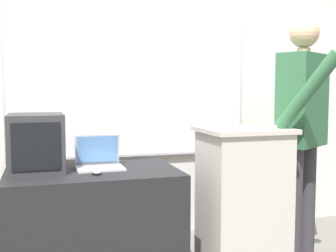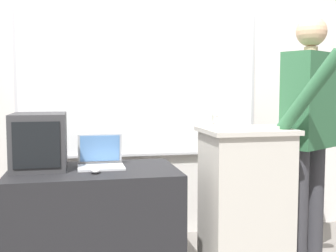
{
  "view_description": "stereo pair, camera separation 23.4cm",
  "coord_description": "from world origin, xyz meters",
  "px_view_note": "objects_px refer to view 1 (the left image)",
  "views": [
    {
      "loc": [
        -0.96,
        -2.21,
        1.26
      ],
      "look_at": [
        -0.17,
        0.36,
        1.04
      ],
      "focal_mm": 45.0,
      "sensor_mm": 36.0,
      "label": 1
    },
    {
      "loc": [
        -0.74,
        -2.27,
        1.26
      ],
      "look_at": [
        -0.17,
        0.36,
        1.04
      ],
      "focal_mm": 45.0,
      "sensor_mm": 36.0,
      "label": 2
    }
  ],
  "objects_px": {
    "lectern_podium": "(243,202)",
    "computer_mouse_by_laptop": "(97,172)",
    "coffee_mug": "(205,119)",
    "wireless_keyboard": "(247,127)",
    "crt_monitor": "(36,142)",
    "laptop": "(99,159)",
    "person_presenter": "(302,124)",
    "computer_mouse_by_keyboard": "(279,125)",
    "side_desk": "(94,229)"
  },
  "relations": [
    {
      "from": "lectern_podium",
      "to": "computer_mouse_by_laptop",
      "type": "bearing_deg",
      "value": 178.95
    },
    {
      "from": "lectern_podium",
      "to": "coffee_mug",
      "type": "xyz_separation_m",
      "value": [
        -0.2,
        0.17,
        0.55
      ]
    },
    {
      "from": "wireless_keyboard",
      "to": "computer_mouse_by_laptop",
      "type": "height_order",
      "value": "wireless_keyboard"
    },
    {
      "from": "computer_mouse_by_laptop",
      "to": "crt_monitor",
      "type": "distance_m",
      "value": 0.45
    },
    {
      "from": "wireless_keyboard",
      "to": "crt_monitor",
      "type": "xyz_separation_m",
      "value": [
        -1.32,
        0.31,
        -0.09
      ]
    },
    {
      "from": "computer_mouse_by_laptop",
      "to": "coffee_mug",
      "type": "relative_size",
      "value": 0.73
    },
    {
      "from": "lectern_podium",
      "to": "laptop",
      "type": "xyz_separation_m",
      "value": [
        -0.93,
        0.23,
        0.31
      ]
    },
    {
      "from": "person_presenter",
      "to": "computer_mouse_by_keyboard",
      "type": "bearing_deg",
      "value": 171.34
    },
    {
      "from": "side_desk",
      "to": "computer_mouse_by_keyboard",
      "type": "relative_size",
      "value": 10.75
    },
    {
      "from": "laptop",
      "to": "coffee_mug",
      "type": "xyz_separation_m",
      "value": [
        0.73,
        -0.06,
        0.25
      ]
    },
    {
      "from": "person_presenter",
      "to": "computer_mouse_by_laptop",
      "type": "xyz_separation_m",
      "value": [
        -1.47,
        -0.03,
        -0.25
      ]
    },
    {
      "from": "person_presenter",
      "to": "computer_mouse_by_keyboard",
      "type": "relative_size",
      "value": 17.69
    },
    {
      "from": "computer_mouse_by_keyboard",
      "to": "crt_monitor",
      "type": "xyz_separation_m",
      "value": [
        -1.55,
        0.3,
        -0.1
      ]
    },
    {
      "from": "person_presenter",
      "to": "crt_monitor",
      "type": "bearing_deg",
      "value": 142.67
    },
    {
      "from": "side_desk",
      "to": "laptop",
      "type": "xyz_separation_m",
      "value": [
        0.05,
        0.09,
        0.44
      ]
    },
    {
      "from": "lectern_podium",
      "to": "side_desk",
      "type": "height_order",
      "value": "lectern_podium"
    },
    {
      "from": "laptop",
      "to": "person_presenter",
      "type": "bearing_deg",
      "value": -7.22
    },
    {
      "from": "laptop",
      "to": "coffee_mug",
      "type": "distance_m",
      "value": 0.77
    },
    {
      "from": "person_presenter",
      "to": "computer_mouse_by_laptop",
      "type": "distance_m",
      "value": 1.49
    },
    {
      "from": "wireless_keyboard",
      "to": "person_presenter",
      "type": "bearing_deg",
      "value": 12.79
    },
    {
      "from": "person_presenter",
      "to": "computer_mouse_by_keyboard",
      "type": "height_order",
      "value": "person_presenter"
    },
    {
      "from": "coffee_mug",
      "to": "computer_mouse_by_laptop",
      "type": "bearing_deg",
      "value": -168.59
    },
    {
      "from": "laptop",
      "to": "crt_monitor",
      "type": "distance_m",
      "value": 0.41
    },
    {
      "from": "coffee_mug",
      "to": "lectern_podium",
      "type": "bearing_deg",
      "value": -40.4
    },
    {
      "from": "laptop",
      "to": "crt_monitor",
      "type": "height_order",
      "value": "crt_monitor"
    },
    {
      "from": "computer_mouse_by_keyboard",
      "to": "crt_monitor",
      "type": "relative_size",
      "value": 0.24
    },
    {
      "from": "laptop",
      "to": "wireless_keyboard",
      "type": "xyz_separation_m",
      "value": [
        0.93,
        -0.29,
        0.21
      ]
    },
    {
      "from": "computer_mouse_by_laptop",
      "to": "lectern_podium",
      "type": "bearing_deg",
      "value": -1.05
    },
    {
      "from": "person_presenter",
      "to": "laptop",
      "type": "height_order",
      "value": "person_presenter"
    },
    {
      "from": "computer_mouse_by_laptop",
      "to": "computer_mouse_by_keyboard",
      "type": "height_order",
      "value": "computer_mouse_by_keyboard"
    },
    {
      "from": "laptop",
      "to": "computer_mouse_by_keyboard",
      "type": "distance_m",
      "value": 1.22
    },
    {
      "from": "wireless_keyboard",
      "to": "crt_monitor",
      "type": "bearing_deg",
      "value": 166.74
    },
    {
      "from": "side_desk",
      "to": "laptop",
      "type": "distance_m",
      "value": 0.45
    },
    {
      "from": "lectern_podium",
      "to": "wireless_keyboard",
      "type": "height_order",
      "value": "wireless_keyboard"
    },
    {
      "from": "person_presenter",
      "to": "wireless_keyboard",
      "type": "bearing_deg",
      "value": 161.69
    },
    {
      "from": "computer_mouse_by_laptop",
      "to": "computer_mouse_by_keyboard",
      "type": "distance_m",
      "value": 1.24
    },
    {
      "from": "computer_mouse_by_laptop",
      "to": "computer_mouse_by_keyboard",
      "type": "xyz_separation_m",
      "value": [
        1.21,
        -0.07,
        0.26
      ]
    },
    {
      "from": "laptop",
      "to": "coffee_mug",
      "type": "height_order",
      "value": "coffee_mug"
    },
    {
      "from": "crt_monitor",
      "to": "computer_mouse_by_keyboard",
      "type": "bearing_deg",
      "value": -11.05
    },
    {
      "from": "lectern_podium",
      "to": "computer_mouse_by_laptop",
      "type": "relative_size",
      "value": 10.19
    },
    {
      "from": "lectern_podium",
      "to": "computer_mouse_by_keyboard",
      "type": "xyz_separation_m",
      "value": [
        0.23,
        -0.05,
        0.52
      ]
    },
    {
      "from": "laptop",
      "to": "wireless_keyboard",
      "type": "bearing_deg",
      "value": -17.54
    },
    {
      "from": "laptop",
      "to": "computer_mouse_by_laptop",
      "type": "relative_size",
      "value": 3.0
    },
    {
      "from": "computer_mouse_by_laptop",
      "to": "person_presenter",
      "type": "bearing_deg",
      "value": 1.31
    },
    {
      "from": "person_presenter",
      "to": "crt_monitor",
      "type": "height_order",
      "value": "person_presenter"
    },
    {
      "from": "crt_monitor",
      "to": "wireless_keyboard",
      "type": "bearing_deg",
      "value": -13.26
    },
    {
      "from": "crt_monitor",
      "to": "laptop",
      "type": "bearing_deg",
      "value": -2.54
    },
    {
      "from": "laptop",
      "to": "side_desk",
      "type": "bearing_deg",
      "value": -119.96
    },
    {
      "from": "person_presenter",
      "to": "coffee_mug",
      "type": "height_order",
      "value": "person_presenter"
    },
    {
      "from": "laptop",
      "to": "wireless_keyboard",
      "type": "distance_m",
      "value": 0.99
    }
  ]
}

